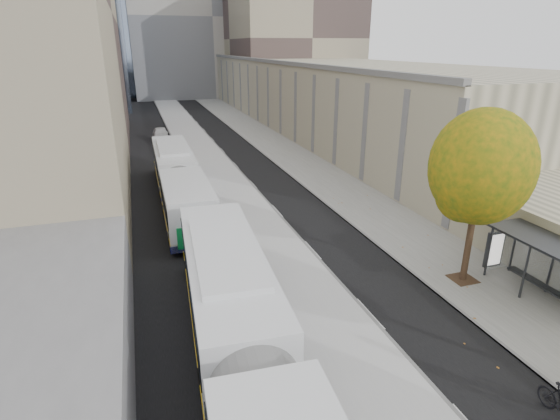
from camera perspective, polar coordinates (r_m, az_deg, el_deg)
name	(u,v)px	position (r m, az deg, el deg)	size (l,w,h in m)	color
bus_platform	(212,169)	(37.59, -8.82, 5.27)	(4.25, 150.00, 0.15)	silver
sidewalk	(301,162)	(39.61, 2.72, 6.23)	(4.75, 150.00, 0.08)	gray
building_tan	(304,87)	(69.76, 3.11, 15.79)	(18.00, 92.00, 8.00)	gray
building_far_block	(205,19)	(98.21, -9.80, 23.38)	(30.00, 18.00, 30.00)	#A09B92
bus_shelter	(547,249)	(20.77, 31.55, -4.37)	(1.90, 4.40, 2.53)	#383A3F
tree_c	(481,167)	(19.66, 24.81, 5.07)	(4.20, 4.20, 7.28)	#2F1E18
bus_near	(247,360)	(12.93, -4.31, -18.95)	(3.77, 18.45, 3.05)	silver
bus_far	(178,179)	(29.82, -13.12, 3.92)	(2.70, 17.35, 2.89)	silver
distant_car	(161,134)	(51.02, -15.32, 9.56)	(1.66, 4.13, 1.41)	silver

